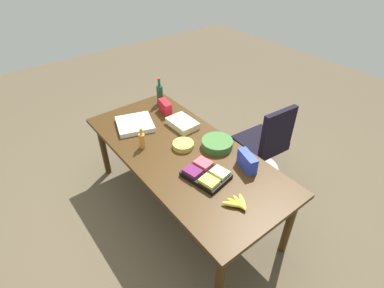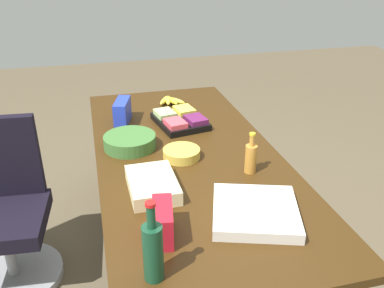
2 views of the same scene
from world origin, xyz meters
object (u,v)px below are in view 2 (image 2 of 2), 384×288
object	(u,v)px
banana_bunch	(170,100)
salad_bowl	(130,142)
wine_bottle	(153,250)
sheet_cake	(152,185)
chip_bowl	(182,153)
dressing_bottle	(251,157)
conference_table	(187,164)
chip_bag_blue	(122,112)
office_chair	(6,223)
pizza_box	(255,212)
fruit_platter	(180,120)
chip_bag_red	(163,222)

from	to	relation	value
banana_bunch	salad_bowl	world-z (taller)	salad_bowl
wine_bottle	sheet_cake	distance (m)	0.57
chip_bowl	dressing_bottle	xyz separation A→B (m)	(0.24, 0.31, 0.06)
chip_bowl	banana_bunch	world-z (taller)	chip_bowl
conference_table	sheet_cake	world-z (taller)	sheet_cake
chip_bag_blue	chip_bowl	bearing A→B (deg)	24.13
office_chair	pizza_box	size ratio (longest dim) A/B	2.68
conference_table	wine_bottle	world-z (taller)	wine_bottle
office_chair	fruit_platter	bearing A→B (deg)	103.68
chip_bag_red	salad_bowl	xyz separation A→B (m)	(-0.83, -0.03, -0.03)
dressing_bottle	chip_bag_blue	size ratio (longest dim) A/B	1.00
fruit_platter	banana_bunch	size ratio (longest dim) A/B	2.02
salad_bowl	pizza_box	bearing A→B (deg)	28.98
pizza_box	banana_bunch	bearing A→B (deg)	-158.80
conference_table	fruit_platter	size ratio (longest dim) A/B	5.41
chip_bowl	chip_bag_blue	size ratio (longest dim) A/B	0.92
conference_table	wine_bottle	distance (m)	0.98
chip_bag_blue	pizza_box	size ratio (longest dim) A/B	0.61
chip_bowl	fruit_platter	xyz separation A→B (m)	(-0.45, 0.09, 0.01)
wine_bottle	banana_bunch	bearing A→B (deg)	166.52
sheet_cake	salad_bowl	size ratio (longest dim) A/B	1.07
dressing_bottle	chip_bag_red	world-z (taller)	dressing_bottle
chip_bag_red	salad_bowl	size ratio (longest dim) A/B	0.67
wine_bottle	salad_bowl	xyz separation A→B (m)	(-1.05, 0.04, -0.08)
salad_bowl	fruit_platter	bearing A→B (deg)	125.79
chip_bag_red	fruit_platter	size ratio (longest dim) A/B	0.49
salad_bowl	wine_bottle	bearing A→B (deg)	-2.10
pizza_box	chip_bag_red	world-z (taller)	chip_bag_red
office_chair	chip_bowl	size ratio (longest dim) A/B	4.74
chip_bowl	wine_bottle	distance (m)	0.91
pizza_box	dressing_bottle	bearing A→B (deg)	179.86
dressing_bottle	fruit_platter	size ratio (longest dim) A/B	0.54
chip_bowl	wine_bottle	size ratio (longest dim) A/B	0.64
wine_bottle	sheet_cake	world-z (taller)	wine_bottle
salad_bowl	office_chair	bearing A→B (deg)	-89.06
chip_bag_red	fruit_platter	distance (m)	1.13
salad_bowl	sheet_cake	bearing A→B (deg)	5.68
chip_bag_red	dressing_bottle	bearing A→B (deg)	126.94
chip_bowl	salad_bowl	size ratio (longest dim) A/B	0.68
banana_bunch	chip_bag_blue	bearing A→B (deg)	-54.61
office_chair	sheet_cake	distance (m)	1.02
chip_bag_blue	fruit_platter	distance (m)	0.38
office_chair	chip_bag_blue	bearing A→B (deg)	118.12
sheet_cake	banana_bunch	size ratio (longest dim) A/B	1.60
pizza_box	banana_bunch	xyz separation A→B (m)	(-1.45, -0.08, 0.00)
office_chair	chip_bag_red	world-z (taller)	office_chair
fruit_platter	dressing_bottle	bearing A→B (deg)	17.08
pizza_box	salad_bowl	xyz separation A→B (m)	(-0.80, -0.44, 0.01)
conference_table	chip_bag_blue	distance (m)	0.63
office_chair	wine_bottle	distance (m)	1.35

